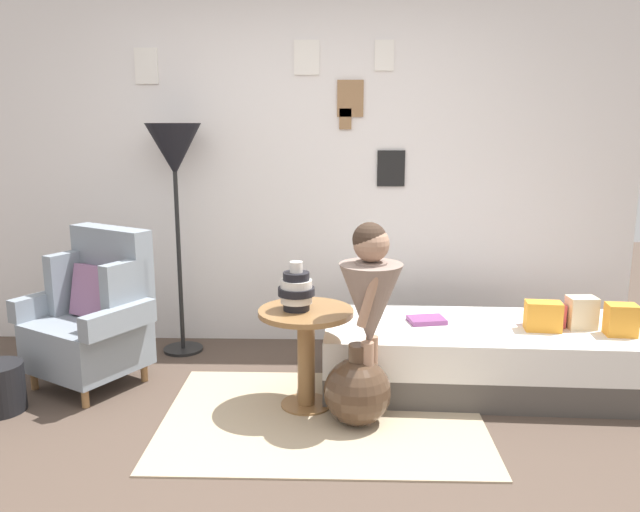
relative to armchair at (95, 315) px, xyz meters
The scene contains 15 objects.
ground_plane 1.71m from the armchair, 40.46° to the right, with size 12.00×12.00×0.00m, color #4C3D33.
gallery_wall 1.76m from the armchair, 34.80° to the left, with size 4.80×0.12×2.60m.
rug 1.58m from the armchair, 18.50° to the right, with size 1.76×1.26×0.01m, color tan.
armchair is the anchor object (origin of this frame).
daybed 2.41m from the armchair, ahead, with size 1.93×0.88×0.40m.
pillow_head 3.17m from the armchair, ahead, with size 0.17×0.12×0.19m, color orange.
pillow_mid 2.98m from the armchair, ahead, with size 0.17×0.12×0.19m, color beige.
pillow_back 2.78m from the armchair, ahead, with size 0.21×0.12×0.14m, color #D64C56.
pillow_extra 2.74m from the armchair, ahead, with size 0.21×0.12×0.17m, color orange.
side_table 1.38m from the armchair, 13.89° to the right, with size 0.54×0.54×0.59m.
vase_striped 1.35m from the armchair, 14.66° to the right, with size 0.21×0.21×0.28m.
floor_lamp 1.16m from the armchair, 54.70° to the left, with size 0.38×0.38×1.61m.
person_child 1.78m from the armchair, 16.40° to the right, with size 0.34×0.34×1.11m.
book_on_daybed 2.07m from the armchair, ahead, with size 0.22×0.16×0.03m, color #80407A.
demijohn_near 1.73m from the armchair, 18.06° to the right, with size 0.37×0.37×0.45m.
Camera 1 is at (0.25, -2.66, 1.62)m, focal length 35.49 mm.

